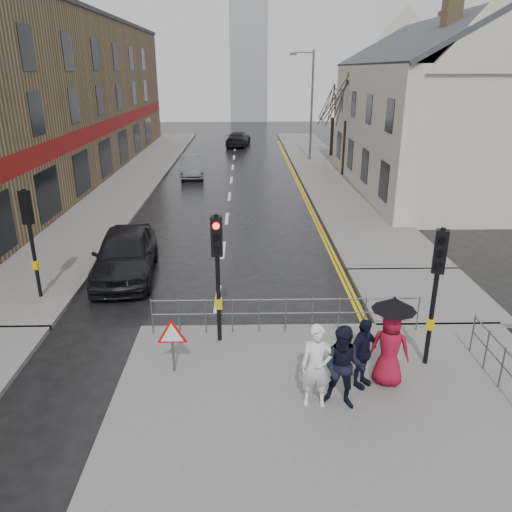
{
  "coord_description": "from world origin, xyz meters",
  "views": [
    {
      "loc": [
        0.89,
        -11.25,
        6.76
      ],
      "look_at": [
        1.21,
        2.75,
        1.52
      ],
      "focal_mm": 35.0,
      "sensor_mm": 36.0,
      "label": 1
    }
  ],
  "objects_px": {
    "pedestrian_b": "(344,368)",
    "car_mid": "(192,166)",
    "pedestrian_d": "(362,353)",
    "pedestrian_a": "(317,366)",
    "pedestrian_with_umbrella": "(391,338)",
    "car_parked": "(125,254)"
  },
  "relations": [
    {
      "from": "pedestrian_d",
      "to": "pedestrian_a",
      "type": "bearing_deg",
      "value": 169.88
    },
    {
      "from": "pedestrian_d",
      "to": "car_mid",
      "type": "relative_size",
      "value": 0.39
    },
    {
      "from": "pedestrian_d",
      "to": "car_mid",
      "type": "bearing_deg",
      "value": 63.4
    },
    {
      "from": "pedestrian_b",
      "to": "pedestrian_d",
      "type": "height_order",
      "value": "pedestrian_b"
    },
    {
      "from": "pedestrian_a",
      "to": "car_parked",
      "type": "height_order",
      "value": "pedestrian_a"
    },
    {
      "from": "pedestrian_a",
      "to": "pedestrian_b",
      "type": "relative_size",
      "value": 1.0
    },
    {
      "from": "pedestrian_b",
      "to": "pedestrian_d",
      "type": "relative_size",
      "value": 1.13
    },
    {
      "from": "pedestrian_d",
      "to": "car_mid",
      "type": "xyz_separation_m",
      "value": [
        -6.09,
        24.09,
        -0.27
      ]
    },
    {
      "from": "pedestrian_b",
      "to": "car_parked",
      "type": "bearing_deg",
      "value": 148.16
    },
    {
      "from": "pedestrian_a",
      "to": "pedestrian_with_umbrella",
      "type": "xyz_separation_m",
      "value": [
        1.71,
        0.73,
        0.21
      ]
    },
    {
      "from": "pedestrian_a",
      "to": "pedestrian_b",
      "type": "bearing_deg",
      "value": -2.77
    },
    {
      "from": "pedestrian_b",
      "to": "car_mid",
      "type": "distance_m",
      "value": 25.43
    },
    {
      "from": "pedestrian_a",
      "to": "pedestrian_d",
      "type": "distance_m",
      "value": 1.28
    },
    {
      "from": "pedestrian_a",
      "to": "car_parked",
      "type": "xyz_separation_m",
      "value": [
        -5.58,
        7.42,
        -0.23
      ]
    },
    {
      "from": "pedestrian_a",
      "to": "pedestrian_with_umbrella",
      "type": "distance_m",
      "value": 1.87
    },
    {
      "from": "pedestrian_with_umbrella",
      "to": "car_mid",
      "type": "relative_size",
      "value": 0.5
    },
    {
      "from": "pedestrian_a",
      "to": "pedestrian_with_umbrella",
      "type": "relative_size",
      "value": 0.88
    },
    {
      "from": "pedestrian_a",
      "to": "pedestrian_d",
      "type": "height_order",
      "value": "pedestrian_a"
    },
    {
      "from": "pedestrian_with_umbrella",
      "to": "car_parked",
      "type": "xyz_separation_m",
      "value": [
        -7.3,
        6.69,
        -0.44
      ]
    },
    {
      "from": "pedestrian_b",
      "to": "car_mid",
      "type": "bearing_deg",
      "value": 121.43
    },
    {
      "from": "pedestrian_with_umbrella",
      "to": "car_parked",
      "type": "distance_m",
      "value": 9.91
    },
    {
      "from": "pedestrian_b",
      "to": "pedestrian_with_umbrella",
      "type": "relative_size",
      "value": 0.87
    }
  ]
}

